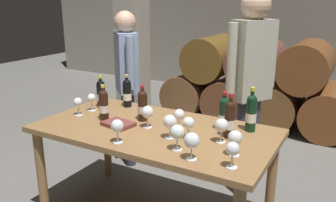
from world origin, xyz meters
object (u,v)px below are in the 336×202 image
Objects in this scene: wine_glass_4 at (147,113)px; taster_seated_left at (127,76)px; dining_table at (154,140)px; wine_bottle_2 at (230,119)px; wine_glass_2 at (179,115)px; wine_glass_6 at (177,132)px; wine_glass_9 at (221,126)px; tasting_notebook at (118,124)px; wine_bottle_6 at (143,105)px; sommelier_presenting at (251,76)px; wine_glass_8 at (78,103)px; wine_glass_3 at (189,124)px; wine_glass_11 at (235,138)px; wine_glass_7 at (91,99)px; wine_bottle_5 at (251,113)px; wine_glass_0 at (192,141)px; wine_bottle_0 at (104,104)px; wine_glass_10 at (117,126)px; wine_glass_5 at (170,122)px; wine_glass_1 at (233,150)px; wine_bottle_4 at (127,93)px; wine_bottle_1 at (101,93)px; wine_bottle_3 at (224,114)px.

taster_seated_left reaches higher than wine_glass_4.
wine_bottle_2 is (0.53, 0.10, 0.22)m from dining_table.
wine_glass_6 reaches higher than wine_glass_2.
wine_glass_9 is 0.77m from tasting_notebook.
sommelier_presenting is (0.62, 0.65, 0.16)m from wine_bottle_6.
wine_glass_8 is 0.89× the size of wine_glass_9.
wine_bottle_2 reaches higher than wine_glass_2.
wine_glass_9 is 0.74× the size of tasting_notebook.
wine_glass_3 is 0.94× the size of wine_glass_9.
wine_bottle_6 is 1.68× the size of wine_glass_6.
wine_glass_11 is 0.91m from tasting_notebook.
wine_glass_7 is 0.64m from taster_seated_left.
wine_glass_0 is at bearing -104.59° from wine_bottle_5.
wine_glass_11 is 1.66m from taster_seated_left.
wine_bottle_5 is 0.95m from tasting_notebook.
wine_bottle_0 reaches higher than wine_glass_3.
wine_bottle_2 is 0.67m from sommelier_presenting.
wine_glass_5 is at bearing 41.80° from wine_glass_10.
wine_glass_9 reaches higher than wine_glass_1.
wine_bottle_4 is at bearing 177.53° from wine_bottle_5.
wine_glass_11 reaches higher than dining_table.
wine_glass_2 is 0.69× the size of tasting_notebook.
wine_bottle_1 is at bearing 133.19° from wine_bottle_0.
dining_table is at bearing -7.86° from wine_glass_7.
wine_glass_5 is 0.87m from wine_glass_7.
wine_bottle_3 is at bearing 74.29° from wine_glass_6.
wine_glass_7 is 0.66× the size of tasting_notebook.
wine_glass_8 is at bearing -165.39° from wine_bottle_5.
wine_bottle_3 is at bearing 90.74° from wine_glass_0.
wine_bottle_4 reaches higher than dining_table.
wine_glass_8 is (-0.63, -0.04, -0.01)m from wine_glass_4.
wine_bottle_4 reaches higher than wine_glass_2.
wine_bottle_2 is 1.91× the size of wine_glass_11.
wine_bottle_3 is 0.22m from wine_glass_9.
wine_glass_1 is at bearing -21.92° from wine_glass_4.
wine_bottle_3 is 0.62m from wine_bottle_6.
tasting_notebook is (-0.87, -0.37, -0.12)m from wine_bottle_5.
wine_glass_4 is 1.00× the size of wine_glass_9.
wine_glass_3 is at bearing -15.97° from wine_bottle_1.
wine_glass_6 is at bearing -105.71° from wine_bottle_3.
wine_glass_1 is 0.93× the size of wine_glass_6.
wine_glass_3 reaches higher than tasting_notebook.
wine_bottle_4 is 0.87m from wine_glass_3.
wine_bottle_5 is at bearing 14.61° from wine_glass_8.
wine_glass_6 is 0.34m from wine_glass_11.
wine_glass_0 reaches higher than wine_glass_6.
wine_glass_9 reaches higher than wine_glass_10.
wine_glass_5 is at bearing -83.47° from wine_glass_2.
wine_glass_9 is 0.66m from wine_glass_10.
wine_bottle_3 is at bearing 128.13° from wine_bottle_2.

